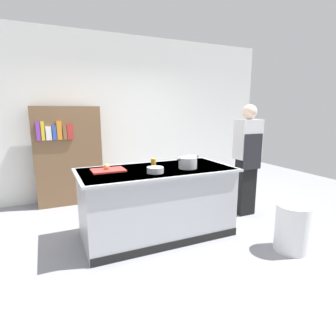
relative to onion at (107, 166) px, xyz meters
name	(u,v)px	position (x,y,z in m)	size (l,w,h in m)	color
ground_plane	(157,234)	(0.61, -0.15, -0.96)	(10.00, 10.00, 0.00)	gray
back_wall	(115,117)	(0.61, 1.95, 0.54)	(6.40, 0.12, 3.00)	white
counter_island	(157,201)	(0.61, -0.15, -0.49)	(1.98, 0.98, 0.90)	#B7BABF
cutting_board	(108,170)	(0.01, -0.02, -0.05)	(0.40, 0.28, 0.02)	red
onion	(107,166)	(0.00, 0.00, 0.00)	(0.07, 0.07, 0.07)	tan
stock_pot	(188,163)	(0.98, -0.29, 0.02)	(0.30, 0.24, 0.14)	#B7BABF
sauce_pan	(191,159)	(1.23, 0.07, -0.01)	(0.24, 0.17, 0.09)	#99999E
mixing_bowl	(155,170)	(0.50, -0.36, -0.02)	(0.20, 0.20, 0.07)	#B7BABF
juice_cup	(153,162)	(0.63, 0.03, -0.01)	(0.07, 0.07, 0.10)	yellow
trash_bin	(293,228)	(1.90, -1.20, -0.68)	(0.40, 0.40, 0.56)	white
person_chef	(247,158)	(2.16, -0.03, -0.04)	(0.38, 0.25, 1.72)	black
bookshelf	(69,156)	(-0.31, 1.65, -0.10)	(1.10, 0.31, 1.70)	brown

